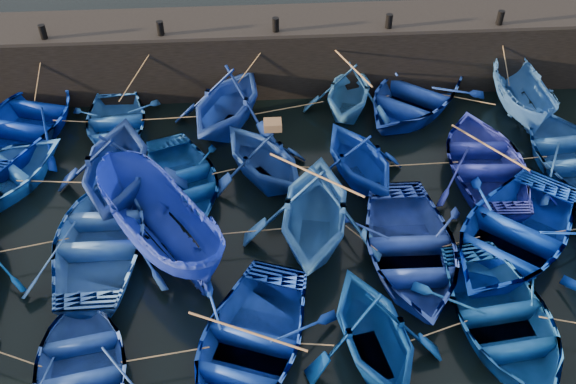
{
  "coord_description": "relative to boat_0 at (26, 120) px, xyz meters",
  "views": [
    {
      "loc": [
        -0.96,
        -11.03,
        13.26
      ],
      "look_at": [
        0.0,
        3.2,
        0.7
      ],
      "focal_mm": 40.0,
      "sensor_mm": 36.0,
      "label": 1
    }
  ],
  "objects": [
    {
      "name": "boat_5",
      "position": [
        17.29,
        -0.07,
        0.24
      ],
      "size": [
        1.77,
        4.35,
        1.66
      ],
      "primitive_type": "imported",
      "rotation": [
        0.0,
        0.0,
        -0.04
      ],
      "color": "#2A5CA1",
      "rests_on": "ground"
    },
    {
      "name": "bollard_2",
      "position": [
        8.7,
        1.96,
        2.28
      ],
      "size": [
        0.24,
        0.24,
        0.5
      ],
      "primitive_type": "cylinder",
      "color": "black",
      "rests_on": "quay_top"
    },
    {
      "name": "boat_2",
      "position": [
        6.9,
        -0.1,
        0.56
      ],
      "size": [
        5.3,
        5.6,
        2.32
      ],
      "primitive_type": "imported",
      "rotation": [
        0.0,
        0.0,
        -0.44
      ],
      "color": "#1D3F9F",
      "rests_on": "ground"
    },
    {
      "name": "boat_9",
      "position": [
        8.04,
        -3.06,
        0.43
      ],
      "size": [
        4.9,
        5.06,
        2.04
      ],
      "primitive_type": "imported",
      "rotation": [
        0.0,
        0.0,
        3.71
      ],
      "color": "navy",
      "rests_on": "ground"
    },
    {
      "name": "boat_1",
      "position": [
        3.01,
        -0.18,
        -0.14
      ],
      "size": [
        3.63,
        4.72,
        0.91
      ],
      "primitive_type": "imported",
      "rotation": [
        0.0,
        0.0,
        0.12
      ],
      "color": "blue",
      "rests_on": "ground"
    },
    {
      "name": "quay_wall",
      "position": [
        8.7,
        2.86,
        0.66
      ],
      "size": [
        26.0,
        2.5,
        2.5
      ],
      "primitive_type": "cube",
      "color": "black",
      "rests_on": "ground"
    },
    {
      "name": "boat_12",
      "position": [
        18.0,
        -3.11,
        -0.05
      ],
      "size": [
        4.2,
        5.55,
        1.09
      ],
      "primitive_type": "imported",
      "rotation": [
        0.0,
        0.0,
        3.23
      ],
      "color": "#2257A5",
      "rests_on": "ground"
    },
    {
      "name": "boat_22",
      "position": [
        7.4,
        -9.66,
        -0.07
      ],
      "size": [
        5.17,
        6.02,
        1.05
      ],
      "primitive_type": "imported",
      "rotation": [
        0.0,
        0.0,
        -0.35
      ],
      "color": "#0C2F94",
      "rests_on": "ground"
    },
    {
      "name": "ground",
      "position": [
        8.7,
        -7.64,
        -0.59
      ],
      "size": [
        120.0,
        120.0,
        0.0
      ],
      "primitive_type": "plane",
      "color": "black",
      "rests_on": "ground"
    },
    {
      "name": "boat_8",
      "position": [
        5.52,
        -3.27,
        -0.15
      ],
      "size": [
        4.39,
        5.12,
        0.9
      ],
      "primitive_type": "imported",
      "rotation": [
        0.0,
        0.0,
        0.35
      ],
      "color": "#0B418E",
      "rests_on": "ground"
    },
    {
      "name": "boat_3",
      "position": [
        11.21,
        0.53,
        0.38
      ],
      "size": [
        4.16,
        4.49,
        1.95
      ],
      "primitive_type": "imported",
      "rotation": [
        0.0,
        0.0,
        -0.31
      ],
      "color": "#2863A6",
      "rests_on": "ground"
    },
    {
      "name": "boat_14",
      "position": [
        3.42,
        -5.8,
        -0.04
      ],
      "size": [
        3.87,
        5.38,
        1.11
      ],
      "primitive_type": "imported",
      "rotation": [
        0.0,
        0.0,
        3.15
      ],
      "color": "blue",
      "rests_on": "ground"
    },
    {
      "name": "boat_0",
      "position": [
        0.0,
        0.0,
        0.0
      ],
      "size": [
        5.58,
        6.67,
        1.19
      ],
      "primitive_type": "imported",
      "rotation": [
        0.0,
        0.0,
        2.85
      ],
      "color": "#001C86",
      "rests_on": "ground"
    },
    {
      "name": "boat_17",
      "position": [
        11.87,
        -6.83,
        -0.04
      ],
      "size": [
        3.9,
        5.38,
        1.1
      ],
      "primitive_type": "imported",
      "rotation": [
        0.0,
        0.0,
        -0.02
      ],
      "color": "#1F3B98",
      "rests_on": "ground"
    },
    {
      "name": "boat_7",
      "position": [
        3.61,
        -3.43,
        0.64
      ],
      "size": [
        4.11,
        4.75,
        2.47
      ],
      "primitive_type": "imported",
      "rotation": [
        0.0,
        0.0,
        3.13
      ],
      "color": "navy",
      "rests_on": "ground"
    },
    {
      "name": "boat_10",
      "position": [
        11.01,
        -3.25,
        0.4
      ],
      "size": [
        4.28,
        4.61,
        1.98
      ],
      "primitive_type": "imported",
      "rotation": [
        0.0,
        0.0,
        3.47
      ],
      "color": "#092D9F",
      "rests_on": "ground"
    },
    {
      "name": "boat_23",
      "position": [
        10.34,
        -9.81,
        0.43
      ],
      "size": [
        4.04,
        4.46,
        2.05
      ],
      "primitive_type": "imported",
      "rotation": [
        0.0,
        0.0,
        0.19
      ],
      "color": "navy",
      "rests_on": "ground"
    },
    {
      "name": "bollard_0",
      "position": [
        0.7,
        1.96,
        2.28
      ],
      "size": [
        0.24,
        0.24,
        0.5
      ],
      "primitive_type": "cylinder",
      "color": "black",
      "rests_on": "quay_top"
    },
    {
      "name": "boat_24",
      "position": [
        13.67,
        -9.32,
        -0.08
      ],
      "size": [
        4.12,
        5.37,
        1.04
      ],
      "primitive_type": "imported",
      "rotation": [
        0.0,
        0.0,
        0.11
      ],
      "color": "#0F4B8F",
      "rests_on": "ground"
    },
    {
      "name": "quay_top",
      "position": [
        8.7,
        2.86,
        1.97
      ],
      "size": [
        26.0,
        2.5,
        0.12
      ],
      "primitive_type": "cube",
      "color": "black",
      "rests_on": "quay_wall"
    },
    {
      "name": "boat_4",
      "position": [
        13.63,
        0.76,
        -0.0
      ],
      "size": [
        6.74,
        6.98,
        1.18
      ],
      "primitive_type": "imported",
      "rotation": [
        0.0,
        0.0,
        -0.68
      ],
      "color": "navy",
      "rests_on": "ground"
    },
    {
      "name": "boat_21",
      "position": [
        3.57,
        -9.94,
        -0.13
      ],
      "size": [
        4.0,
        5.03,
        0.94
      ],
      "primitive_type": "imported",
      "rotation": [
        0.0,
        0.0,
        3.32
      ],
      "color": "#1E4395",
      "rests_on": "ground"
    },
    {
      "name": "mooring_ropes",
      "position": [
        8.65,
        -2.82,
        0.28
      ],
      "size": [
        17.34,
        11.93,
        2.1
      ],
      "color": "tan",
      "rests_on": "ground"
    },
    {
      "name": "boat_15",
      "position": [
        5.07,
        -5.96,
        0.43
      ],
      "size": [
        4.7,
        5.5,
        2.06
      ],
      "primitive_type": "imported",
      "rotation": [
        0.0,
        0.0,
        3.76
      ],
      "color": "#162DA6",
      "rests_on": "ground"
    },
    {
      "name": "loose_oars",
      "position": [
        10.76,
        -4.54,
        1.07
      ],
      "size": [
        9.95,
        12.27,
        1.46
      ],
      "color": "#99724C",
      "rests_on": "ground"
    },
    {
      "name": "boat_11",
      "position": [
        15.09,
        -3.19,
        -0.06
      ],
      "size": [
        3.96,
        5.36,
        1.08
      ],
      "primitive_type": "imported",
      "rotation": [
        0.0,
        0.0,
        3.09
      ],
      "color": "navy",
      "rests_on": "ground"
    },
    {
      "name": "bollard_1",
      "position": [
        4.7,
        1.96,
        2.28
      ],
      "size": [
        0.24,
        0.24,
        0.5
      ],
      "primitive_type": "cylinder",
      "color": "black",
      "rests_on": "quay_top"
    },
    {
      "name": "wooden_crate",
      "position": [
        8.34,
        -3.06,
        1.57
      ],
      "size": [
        0.53,
        0.45,
        0.26
      ],
      "primitive_type": "cube",
      "color": "brown",
      "rests_on": "boat_9"
    },
    {
      "name": "boat_18",
      "position": [
        14.81,
        -6.51,
        0.01
      ],
      "size": [
        6.93,
        7.07,
        1.2
      ],
      "primitive_type": "imported",
      "rotation": [
        0.0,
        0.0,
        -0.73
      ],
      "color": "#042DAD",
      "rests_on": "ground"
    },
    {
      "name": "bollard_4",
      "position": [
        16.7,
        1.96,
        2.28
      ],
      "size": [
        0.24,
        0.24,
        0.5
      ],
      "primitive_type": "cylinder",
      "color": "black",
      "rests_on": "quay_top"
    },
    {
      "name": "bollard_3",
      "position": [
        12.7,
        1.96,
        2.28
      ],
      "size": [
        0.24,
        0.24,
        0.5
      ],
      "primitive_type": "cylinder",
      "color": "black",
      "rests_on": "quay_top"
    },
    {
      "name": "boat_16",
      "position": [
        9.34,
        -5.82,
        0.63
      ],
      "size": [
        4.78,
        5.3,
        2.45
      ],
      "primitive_type": "imported",
      "rotation": [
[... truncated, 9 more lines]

